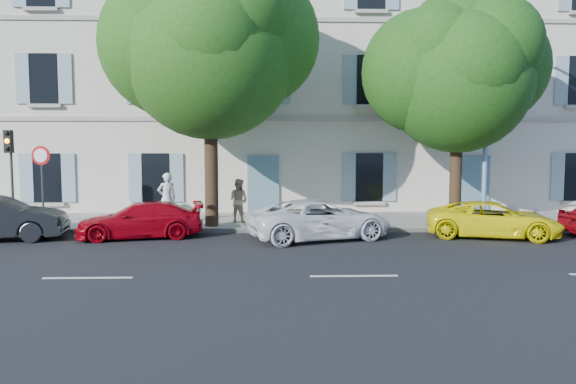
{
  "coord_description": "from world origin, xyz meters",
  "views": [
    {
      "loc": [
        -1.89,
        -16.48,
        3.02
      ],
      "look_at": [
        -1.32,
        2.0,
        1.4
      ],
      "focal_mm": 35.0,
      "sensor_mm": 36.0,
      "label": 1
    }
  ],
  "objects_px": {
    "car_red_coupe": "(140,220)",
    "car_yellow_supercar": "(493,219)",
    "car_white_coupe": "(319,219)",
    "pedestrian_b": "(238,200)",
    "street_lamp": "(489,87)",
    "pedestrian_a": "(167,198)",
    "road_sign": "(42,169)",
    "tree_right": "(458,79)",
    "tree_left": "(210,52)",
    "traffic_light": "(10,157)"
  },
  "relations": [
    {
      "from": "car_red_coupe",
      "to": "street_lamp",
      "type": "xyz_separation_m",
      "value": [
        11.68,
        1.5,
        4.38
      ]
    },
    {
      "from": "tree_right",
      "to": "pedestrian_a",
      "type": "xyz_separation_m",
      "value": [
        -10.22,
        0.44,
        -4.16
      ]
    },
    {
      "from": "car_yellow_supercar",
      "to": "pedestrian_b",
      "type": "distance_m",
      "value": 8.74
    },
    {
      "from": "car_white_coupe",
      "to": "traffic_light",
      "type": "bearing_deg",
      "value": 60.91
    },
    {
      "from": "tree_left",
      "to": "car_yellow_supercar",
      "type": "bearing_deg",
      "value": -11.16
    },
    {
      "from": "tree_left",
      "to": "tree_right",
      "type": "xyz_separation_m",
      "value": [
        8.57,
        0.17,
        -0.86
      ]
    },
    {
      "from": "street_lamp",
      "to": "pedestrian_a",
      "type": "distance_m",
      "value": 11.9
    },
    {
      "from": "car_red_coupe",
      "to": "car_yellow_supercar",
      "type": "height_order",
      "value": "car_yellow_supercar"
    },
    {
      "from": "car_white_coupe",
      "to": "tree_left",
      "type": "distance_m",
      "value": 6.81
    },
    {
      "from": "car_white_coupe",
      "to": "pedestrian_b",
      "type": "xyz_separation_m",
      "value": [
        -2.7,
        2.93,
        0.31
      ]
    },
    {
      "from": "pedestrian_a",
      "to": "car_red_coupe",
      "type": "bearing_deg",
      "value": 55.29
    },
    {
      "from": "tree_left",
      "to": "pedestrian_a",
      "type": "xyz_separation_m",
      "value": [
        -1.65,
        0.61,
        -5.02
      ]
    },
    {
      "from": "tree_right",
      "to": "street_lamp",
      "type": "height_order",
      "value": "street_lamp"
    },
    {
      "from": "tree_right",
      "to": "street_lamp",
      "type": "relative_size",
      "value": 0.93
    },
    {
      "from": "road_sign",
      "to": "street_lamp",
      "type": "distance_m",
      "value": 15.48
    },
    {
      "from": "tree_left",
      "to": "traffic_light",
      "type": "bearing_deg",
      "value": 179.98
    },
    {
      "from": "tree_left",
      "to": "car_red_coupe",
      "type": "bearing_deg",
      "value": -143.48
    },
    {
      "from": "road_sign",
      "to": "car_white_coupe",
      "type": "bearing_deg",
      "value": -10.29
    },
    {
      "from": "traffic_light",
      "to": "pedestrian_a",
      "type": "xyz_separation_m",
      "value": [
        5.18,
        0.61,
        -1.48
      ]
    },
    {
      "from": "car_yellow_supercar",
      "to": "road_sign",
      "type": "xyz_separation_m",
      "value": [
        -14.82,
        1.5,
        1.57
      ]
    },
    {
      "from": "tree_right",
      "to": "road_sign",
      "type": "xyz_separation_m",
      "value": [
        -14.22,
        -0.48,
        -3.07
      ]
    },
    {
      "from": "tree_right",
      "to": "traffic_light",
      "type": "bearing_deg",
      "value": -179.37
    },
    {
      "from": "car_yellow_supercar",
      "to": "traffic_light",
      "type": "bearing_deg",
      "value": 99.29
    },
    {
      "from": "tree_left",
      "to": "tree_right",
      "type": "height_order",
      "value": "tree_left"
    },
    {
      "from": "traffic_light",
      "to": "street_lamp",
      "type": "height_order",
      "value": "street_lamp"
    },
    {
      "from": "car_red_coupe",
      "to": "traffic_light",
      "type": "height_order",
      "value": "traffic_light"
    },
    {
      "from": "car_yellow_supercar",
      "to": "pedestrian_a",
      "type": "distance_m",
      "value": 11.09
    },
    {
      "from": "pedestrian_b",
      "to": "tree_right",
      "type": "bearing_deg",
      "value": -156.7
    },
    {
      "from": "street_lamp",
      "to": "car_white_coupe",
      "type": "bearing_deg",
      "value": -162.23
    },
    {
      "from": "street_lamp",
      "to": "pedestrian_b",
      "type": "distance_m",
      "value": 9.63
    },
    {
      "from": "car_white_coupe",
      "to": "car_yellow_supercar",
      "type": "relative_size",
      "value": 1.09
    },
    {
      "from": "pedestrian_a",
      "to": "car_white_coupe",
      "type": "bearing_deg",
      "value": 130.77
    },
    {
      "from": "traffic_light",
      "to": "road_sign",
      "type": "height_order",
      "value": "traffic_light"
    },
    {
      "from": "street_lamp",
      "to": "car_red_coupe",
      "type": "bearing_deg",
      "value": -172.69
    },
    {
      "from": "car_yellow_supercar",
      "to": "street_lamp",
      "type": "bearing_deg",
      "value": 2.55
    },
    {
      "from": "street_lamp",
      "to": "pedestrian_a",
      "type": "relative_size",
      "value": 4.66
    },
    {
      "from": "car_white_coupe",
      "to": "street_lamp",
      "type": "relative_size",
      "value": 0.54
    },
    {
      "from": "car_white_coupe",
      "to": "car_yellow_supercar",
      "type": "distance_m",
      "value": 5.59
    },
    {
      "from": "tree_right",
      "to": "pedestrian_b",
      "type": "xyz_separation_m",
      "value": [
        -7.7,
        0.77,
        -4.28
      ]
    },
    {
      "from": "traffic_light",
      "to": "pedestrian_a",
      "type": "distance_m",
      "value": 5.42
    },
    {
      "from": "car_white_coupe",
      "to": "road_sign",
      "type": "bearing_deg",
      "value": 61.43
    },
    {
      "from": "car_red_coupe",
      "to": "car_yellow_supercar",
      "type": "bearing_deg",
      "value": 77.99
    },
    {
      "from": "car_yellow_supercar",
      "to": "street_lamp",
      "type": "height_order",
      "value": "street_lamp"
    },
    {
      "from": "car_red_coupe",
      "to": "street_lamp",
      "type": "bearing_deg",
      "value": 86.55
    },
    {
      "from": "car_red_coupe",
      "to": "traffic_light",
      "type": "bearing_deg",
      "value": -119.11
    },
    {
      "from": "pedestrian_a",
      "to": "road_sign",
      "type": "bearing_deg",
      "value": -9.83
    },
    {
      "from": "car_yellow_supercar",
      "to": "street_lamp",
      "type": "relative_size",
      "value": 0.49
    },
    {
      "from": "traffic_light",
      "to": "road_sign",
      "type": "bearing_deg",
      "value": -14.88
    },
    {
      "from": "street_lamp",
      "to": "pedestrian_b",
      "type": "relative_size",
      "value": 5.37
    },
    {
      "from": "car_yellow_supercar",
      "to": "pedestrian_a",
      "type": "bearing_deg",
      "value": 93.14
    }
  ]
}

